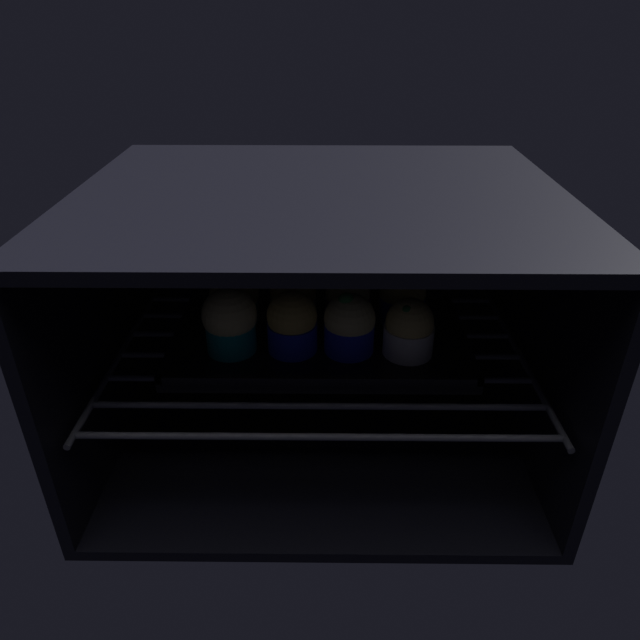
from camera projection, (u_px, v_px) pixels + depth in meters
oven_cavity at (320, 309)px, 81.44cm from camera, size 59.00×47.00×37.00cm
oven_rack at (320, 345)px, 79.43cm from camera, size 54.80×42.00×0.80cm
baking_tray at (320, 338)px, 78.94cm from camera, size 39.28×23.54×2.20cm
muffin_row0_col0 at (230, 321)px, 73.47cm from camera, size 7.11×7.11×8.75cm
muffin_row0_col1 at (292, 323)px, 73.65cm from camera, size 6.51×6.51×8.29cm
muffin_row0_col2 at (349, 325)px, 73.53cm from camera, size 6.65×6.65×8.54cm
muffin_row0_col3 at (409, 329)px, 73.07cm from camera, size 6.50×6.50×7.67cm
muffin_row1_col0 at (235, 297)px, 80.58cm from camera, size 6.98×6.98×7.96cm
muffin_row1_col1 at (293, 297)px, 80.32cm from camera, size 6.50×6.50×7.96cm
muffin_row1_col2 at (348, 299)px, 80.23cm from camera, size 6.50×6.50×8.00cm
muffin_row1_col3 at (402, 298)px, 80.50cm from camera, size 6.57×6.57×7.87cm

